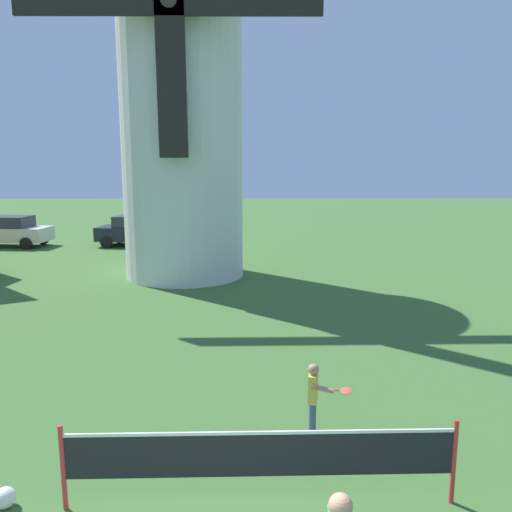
% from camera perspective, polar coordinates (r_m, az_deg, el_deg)
% --- Properties ---
extents(windmill, '(9.26, 5.06, 13.61)m').
position_cam_1_polar(windmill, '(19.09, -8.38, 16.47)').
color(windmill, silver).
rests_on(windmill, ground_plane).
extents(tennis_net, '(4.80, 0.06, 1.10)m').
position_cam_1_polar(tennis_net, '(6.57, 0.50, -21.42)').
color(tennis_net, red).
rests_on(tennis_net, ground_plane).
extents(player_far, '(0.67, 0.58, 1.13)m').
position_cam_1_polar(player_far, '(8.16, 6.60, -15.15)').
color(player_far, slate).
rests_on(player_far, ground_plane).
extents(stray_ball, '(0.26, 0.26, 0.26)m').
position_cam_1_polar(stray_ball, '(7.50, -26.35, -23.15)').
color(stray_ball, silver).
rests_on(stray_ball, ground_plane).
extents(parked_car_cream, '(4.38, 2.24, 1.56)m').
position_cam_1_polar(parked_car_cream, '(28.90, -26.16, 2.56)').
color(parked_car_cream, silver).
rests_on(parked_car_cream, ground_plane).
extents(parked_car_black, '(4.40, 2.39, 1.56)m').
position_cam_1_polar(parked_car_black, '(26.75, -12.97, 2.81)').
color(parked_car_black, '#1E232D').
rests_on(parked_car_black, ground_plane).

